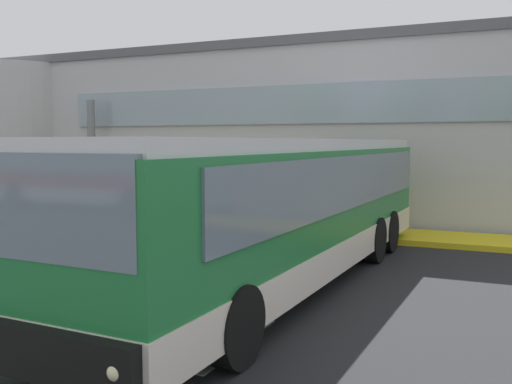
# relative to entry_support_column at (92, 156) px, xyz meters

# --- Properties ---
(ground_plane) EXTENTS (80.00, 90.00, 0.02)m
(ground_plane) POSITION_rel_entry_support_column_xyz_m (6.29, -5.40, -2.15)
(ground_plane) COLOR #232326
(ground_plane) RESTS_ON ground
(bay_paint_stripes) EXTENTS (4.40, 3.96, 0.01)m
(bay_paint_stripes) POSITION_rel_entry_support_column_xyz_m (8.29, -9.60, -2.13)
(bay_paint_stripes) COLOR silver
(bay_paint_stripes) RESTS_ON ground
(terminal_building) EXTENTS (24.36, 13.80, 5.93)m
(terminal_building) POSITION_rel_entry_support_column_xyz_m (5.60, 6.24, 0.82)
(terminal_building) COLOR #B7B7BC
(terminal_building) RESTS_ON ground
(boarding_curb) EXTENTS (26.56, 2.00, 0.15)m
(boarding_curb) POSITION_rel_entry_support_column_xyz_m (6.29, -0.60, -2.06)
(boarding_curb) COLOR yellow
(boarding_curb) RESTS_ON ground
(entry_support_column) EXTENTS (0.28, 0.28, 3.97)m
(entry_support_column) POSITION_rel_entry_support_column_xyz_m (0.00, 0.00, 0.00)
(entry_support_column) COLOR slate
(entry_support_column) RESTS_ON boarding_curb
(bus_main_foreground) EXTENTS (3.48, 11.76, 2.70)m
(bus_main_foreground) POSITION_rel_entry_support_column_xyz_m (9.70, -6.36, -0.80)
(bus_main_foreground) COLOR #1E7238
(bus_main_foreground) RESTS_ON ground
(passenger_near_column) EXTENTS (0.56, 0.33, 1.68)m
(passenger_near_column) POSITION_rel_entry_support_column_xyz_m (0.80, -1.19, -1.06)
(passenger_near_column) COLOR #4C4233
(passenger_near_column) RESTS_ON boarding_curb
(passenger_by_doorway) EXTENTS (0.47, 0.42, 1.68)m
(passenger_by_doorway) POSITION_rel_entry_support_column_xyz_m (1.83, -1.10, -1.06)
(passenger_by_doorway) COLOR #1E2338
(passenger_by_doorway) RESTS_ON boarding_curb
(passenger_at_curb_edge) EXTENTS (0.46, 0.43, 1.68)m
(passenger_at_curb_edge) POSITION_rel_entry_support_column_xyz_m (2.72, -0.58, -1.06)
(passenger_at_curb_edge) COLOR #4C4233
(passenger_at_curb_edge) RESTS_ON boarding_curb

